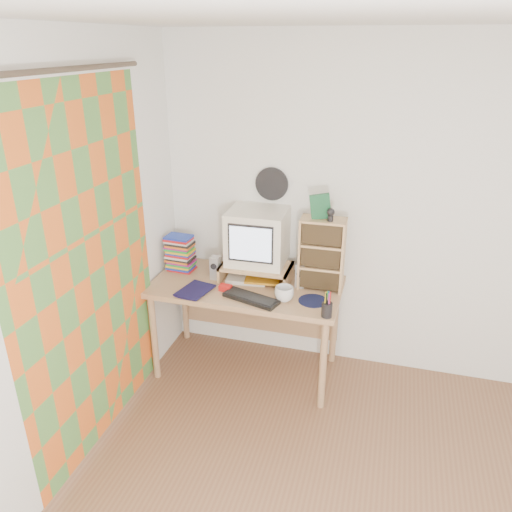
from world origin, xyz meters
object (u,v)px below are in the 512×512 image
Objects in this scene: keyboard at (251,298)px; mug at (284,294)px; dvd_stack at (180,253)px; crt_monitor at (257,237)px; cd_rack at (322,254)px; diary at (184,286)px; desk at (249,297)px.

keyboard is 0.23m from mug.
mug is at bearing -13.46° from dvd_stack.
crt_monitor reaches higher than dvd_stack.
diary is (-0.95, -0.30, -0.24)m from cd_rack.
dvd_stack reaches higher than diary.
desk is 0.67m from cd_rack.
crt_monitor is at bearing 117.03° from keyboard.
desk is 3.29× the size of crt_monitor.
cd_rack reaches higher than dvd_stack.
mug reaches higher than diary.
dvd_stack is 0.36m from diary.
cd_rack reaches higher than diary.
crt_monitor is 0.49m from keyboard.
dvd_stack is (-0.61, -0.04, -0.18)m from crt_monitor.
keyboard is at bearing 9.19° from diary.
dvd_stack is (-0.67, 0.33, 0.13)m from keyboard.
mug is (0.22, 0.06, 0.04)m from keyboard.
mug reaches higher than desk.
dvd_stack is 1.18× the size of diary.
mug is at bearing -128.25° from cd_rack.
cd_rack is at bearing 3.43° from dvd_stack.
diary is at bearing -177.75° from mug.
diary is at bearing -147.85° from desk.
dvd_stack is at bearing 171.03° from keyboard.
cd_rack is 1.02m from diary.
keyboard is at bearing -69.93° from desk.
dvd_stack is at bearing 178.81° from cd_rack.
keyboard is at bearing -166.00° from mug.
dvd_stack is at bearing 175.34° from desk.
keyboard is (0.06, -0.37, -0.31)m from crt_monitor.
crt_monitor reaches higher than mug.
cd_rack is (1.10, -0.01, 0.12)m from dvd_stack.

